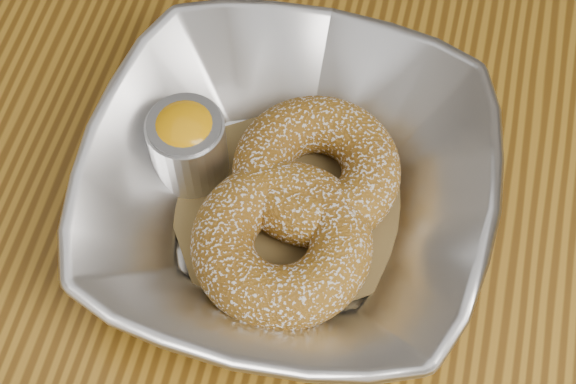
% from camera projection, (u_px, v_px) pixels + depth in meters
% --- Properties ---
extents(table, '(1.20, 0.80, 0.75)m').
position_uv_depth(table, '(310.00, 197.00, 0.69)').
color(table, brown).
rests_on(table, ground_plane).
extents(serving_bowl, '(0.25, 0.25, 0.06)m').
position_uv_depth(serving_bowl, '(288.00, 191.00, 0.54)').
color(serving_bowl, silver).
rests_on(serving_bowl, table).
extents(parchment, '(0.20, 0.20, 0.00)m').
position_uv_depth(parchment, '(288.00, 208.00, 0.56)').
color(parchment, brown).
rests_on(parchment, table).
extents(donut_back, '(0.11, 0.11, 0.04)m').
position_uv_depth(donut_back, '(316.00, 170.00, 0.55)').
color(donut_back, brown).
rests_on(donut_back, parchment).
extents(donut_front, '(0.15, 0.15, 0.04)m').
position_uv_depth(donut_front, '(282.00, 243.00, 0.53)').
color(donut_front, brown).
rests_on(donut_front, parchment).
extents(ramekin, '(0.05, 0.05, 0.06)m').
position_uv_depth(ramekin, '(188.00, 143.00, 0.55)').
color(ramekin, silver).
rests_on(ramekin, table).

